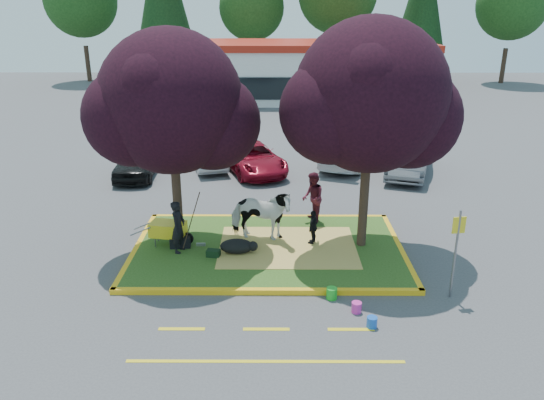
{
  "coord_description": "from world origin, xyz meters",
  "views": [
    {
      "loc": [
        0.18,
        -14.84,
        7.22
      ],
      "look_at": [
        0.11,
        0.5,
        1.51
      ],
      "focal_mm": 35.0,
      "sensor_mm": 36.0,
      "label": 1
    }
  ],
  "objects_px": {
    "car_silver": "(208,153)",
    "car_black": "(137,160)",
    "bucket_blue": "(372,322)",
    "wheelbarrow": "(168,229)",
    "bucket_pink": "(356,307)",
    "calf": "(237,246)",
    "bucket_green": "(332,293)",
    "handler": "(178,227)",
    "cow": "(260,215)",
    "sign_post": "(456,245)"
  },
  "relations": [
    {
      "from": "bucket_pink",
      "to": "car_silver",
      "type": "relative_size",
      "value": 0.07
    },
    {
      "from": "cow",
      "to": "car_silver",
      "type": "xyz_separation_m",
      "value": [
        -2.68,
        8.5,
        -0.35
      ]
    },
    {
      "from": "cow",
      "to": "calf",
      "type": "height_order",
      "value": "cow"
    },
    {
      "from": "handler",
      "to": "car_black",
      "type": "distance_m",
      "value": 8.61
    },
    {
      "from": "bucket_pink",
      "to": "car_black",
      "type": "relative_size",
      "value": 0.07
    },
    {
      "from": "calf",
      "to": "car_black",
      "type": "relative_size",
      "value": 0.25
    },
    {
      "from": "wheelbarrow",
      "to": "car_black",
      "type": "bearing_deg",
      "value": 119.92
    },
    {
      "from": "bucket_green",
      "to": "car_silver",
      "type": "xyz_separation_m",
      "value": [
        -4.61,
        11.84,
        0.49
      ]
    },
    {
      "from": "sign_post",
      "to": "bucket_pink",
      "type": "distance_m",
      "value": 2.99
    },
    {
      "from": "sign_post",
      "to": "bucket_green",
      "type": "relative_size",
      "value": 8.02
    },
    {
      "from": "cow",
      "to": "calf",
      "type": "bearing_deg",
      "value": 154.95
    },
    {
      "from": "car_black",
      "to": "car_silver",
      "type": "height_order",
      "value": "car_black"
    },
    {
      "from": "bucket_pink",
      "to": "car_black",
      "type": "xyz_separation_m",
      "value": [
        -8.11,
        11.11,
        0.56
      ]
    },
    {
      "from": "wheelbarrow",
      "to": "bucket_green",
      "type": "xyz_separation_m",
      "value": [
        4.78,
        -2.99,
        -0.5
      ]
    },
    {
      "from": "cow",
      "to": "car_black",
      "type": "distance_m",
      "value": 9.09
    },
    {
      "from": "sign_post",
      "to": "handler",
      "type": "bearing_deg",
      "value": 153.13
    },
    {
      "from": "cow",
      "to": "car_silver",
      "type": "relative_size",
      "value": 0.52
    },
    {
      "from": "bucket_pink",
      "to": "car_silver",
      "type": "bearing_deg",
      "value": 112.44
    },
    {
      "from": "handler",
      "to": "wheelbarrow",
      "type": "xyz_separation_m",
      "value": [
        -0.41,
        0.51,
        -0.31
      ]
    },
    {
      "from": "sign_post",
      "to": "bucket_green",
      "type": "height_order",
      "value": "sign_post"
    },
    {
      "from": "bucket_green",
      "to": "car_black",
      "type": "bearing_deg",
      "value": 125.82
    },
    {
      "from": "sign_post",
      "to": "bucket_blue",
      "type": "relative_size",
      "value": 9.04
    },
    {
      "from": "cow",
      "to": "car_black",
      "type": "bearing_deg",
      "value": 48.78
    },
    {
      "from": "bucket_blue",
      "to": "car_silver",
      "type": "distance_m",
      "value": 14.22
    },
    {
      "from": "wheelbarrow",
      "to": "bucket_pink",
      "type": "height_order",
      "value": "wheelbarrow"
    },
    {
      "from": "calf",
      "to": "bucket_green",
      "type": "distance_m",
      "value": 3.54
    },
    {
      "from": "wheelbarrow",
      "to": "bucket_pink",
      "type": "distance_m",
      "value": 6.47
    },
    {
      "from": "bucket_green",
      "to": "car_black",
      "type": "height_order",
      "value": "car_black"
    },
    {
      "from": "car_silver",
      "to": "cow",
      "type": "bearing_deg",
      "value": 92.09
    },
    {
      "from": "sign_post",
      "to": "wheelbarrow",
      "type": "bearing_deg",
      "value": 150.67
    },
    {
      "from": "handler",
      "to": "bucket_blue",
      "type": "bearing_deg",
      "value": -114.14
    },
    {
      "from": "car_silver",
      "to": "car_black",
      "type": "bearing_deg",
      "value": 9.53
    },
    {
      "from": "bucket_pink",
      "to": "car_silver",
      "type": "distance_m",
      "value": 13.52
    },
    {
      "from": "wheelbarrow",
      "to": "car_silver",
      "type": "relative_size",
      "value": 0.5
    },
    {
      "from": "car_silver",
      "to": "wheelbarrow",
      "type": "bearing_deg",
      "value": 73.52
    },
    {
      "from": "bucket_blue",
      "to": "bucket_pink",
      "type": "bearing_deg",
      "value": 112.68
    },
    {
      "from": "car_black",
      "to": "cow",
      "type": "bearing_deg",
      "value": -53.98
    },
    {
      "from": "cow",
      "to": "car_black",
      "type": "xyz_separation_m",
      "value": [
        -5.63,
        7.13,
        -0.3
      ]
    },
    {
      "from": "car_black",
      "to": "car_silver",
      "type": "relative_size",
      "value": 1.05
    },
    {
      "from": "bucket_blue",
      "to": "car_silver",
      "type": "bearing_deg",
      "value": 112.46
    },
    {
      "from": "calf",
      "to": "bucket_green",
      "type": "bearing_deg",
      "value": -59.14
    },
    {
      "from": "cow",
      "to": "sign_post",
      "type": "xyz_separation_m",
      "value": [
        5.04,
        -3.24,
        0.5
      ]
    },
    {
      "from": "sign_post",
      "to": "cow",
      "type": "bearing_deg",
      "value": 138.08
    },
    {
      "from": "handler",
      "to": "calf",
      "type": "bearing_deg",
      "value": -81.81
    },
    {
      "from": "cow",
      "to": "bucket_green",
      "type": "relative_size",
      "value": 6.59
    },
    {
      "from": "handler",
      "to": "car_black",
      "type": "relative_size",
      "value": 0.39
    },
    {
      "from": "handler",
      "to": "car_silver",
      "type": "xyz_separation_m",
      "value": [
        -0.24,
        9.36,
        -0.32
      ]
    },
    {
      "from": "sign_post",
      "to": "car_black",
      "type": "height_order",
      "value": "sign_post"
    },
    {
      "from": "calf",
      "to": "handler",
      "type": "relative_size",
      "value": 0.63
    },
    {
      "from": "sign_post",
      "to": "bucket_blue",
      "type": "bearing_deg",
      "value": -157.78
    }
  ]
}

